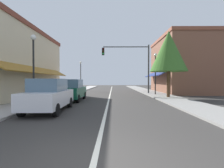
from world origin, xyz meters
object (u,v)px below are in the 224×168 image
Objects in this scene: street_lamp_left_far at (81,71)px; tree_right_near at (169,51)px; parked_car_nearest_left at (49,95)px; traffic_signal_mast_arm at (133,60)px; street_lamp_right_mid at (155,67)px; parked_car_second_left at (72,90)px; street_lamp_left_near at (33,58)px.

tree_right_near is (10.66, -11.94, 1.14)m from street_lamp_left_far.
parked_car_nearest_left is at bearing -141.98° from tree_right_near.
traffic_signal_mast_arm reaches higher than parked_car_nearest_left.
traffic_signal_mast_arm is 5.73m from tree_right_near.
street_lamp_left_far is (-10.20, 8.89, 0.07)m from street_lamp_right_mid.
parked_car_second_left is at bearing -167.10° from tree_right_near.
parked_car_nearest_left is 0.87× the size of street_lamp_right_mid.
traffic_signal_mast_arm is 1.29× the size of street_lamp_left_near.
traffic_signal_mast_arm is (5.86, 6.98, 3.34)m from parked_car_second_left.
street_lamp_left_near is at bearing -128.66° from traffic_signal_mast_arm.
street_lamp_left_near is 0.97× the size of street_lamp_left_far.
traffic_signal_mast_arm is at bearing 119.19° from tree_right_near.
parked_car_second_left is at bearing 55.11° from street_lamp_left_near.
parked_car_nearest_left is 13.59m from traffic_signal_mast_arm.
traffic_signal_mast_arm is (5.89, 11.78, 3.34)m from parked_car_nearest_left.
parked_car_nearest_left is 0.65× the size of tree_right_near.
street_lamp_left_near is at bearing -142.55° from street_lamp_right_mid.
tree_right_near reaches higher than street_lamp_left_far.
tree_right_near is at bearing -48.24° from street_lamp_left_far.
parked_car_nearest_left is at bearing -116.55° from traffic_signal_mast_arm.
street_lamp_right_mid is (8.20, 5.03, 2.33)m from parked_car_second_left.
parked_car_nearest_left is 1.01× the size of parked_car_second_left.
traffic_signal_mast_arm is 1.25× the size of street_lamp_left_far.
street_lamp_right_mid is 0.97× the size of street_lamp_left_far.
street_lamp_right_mid is 3.31m from tree_right_near.
street_lamp_left_far reaches higher than street_lamp_left_near.
parked_car_second_left is 9.71m from traffic_signal_mast_arm.
parked_car_second_left is 9.56m from tree_right_near.
street_lamp_right_mid is (8.22, 9.83, 2.33)m from parked_car_nearest_left.
street_lamp_left_near is at bearing -89.57° from street_lamp_left_far.
parked_car_nearest_left is 4.80m from parked_car_second_left.
parked_car_second_left is 9.89m from street_lamp_right_mid.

